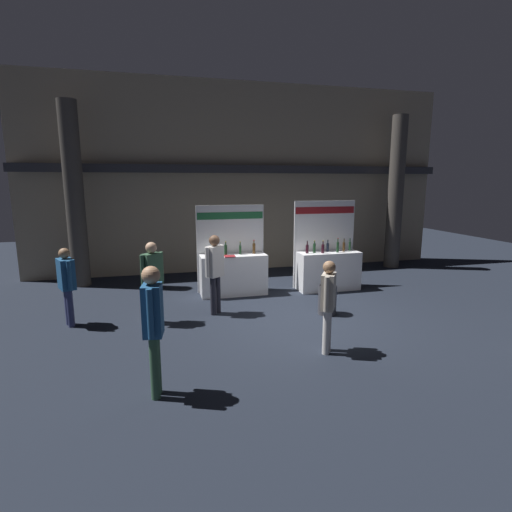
# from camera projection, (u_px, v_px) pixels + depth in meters

# --- Properties ---
(ground_plane) EXTENTS (26.84, 26.84, 0.00)m
(ground_plane) POSITION_uv_depth(u_px,v_px,m) (297.00, 318.00, 8.34)
(ground_plane) COLOR black
(hall_colonnade) EXTENTS (13.42, 1.35, 5.89)m
(hall_colonnade) POSITION_uv_depth(u_px,v_px,m) (245.00, 180.00, 12.47)
(hall_colonnade) COLOR gray
(hall_colonnade) RESTS_ON ground_plane
(exhibitor_booth_0) EXTENTS (1.76, 0.69, 2.27)m
(exhibitor_booth_0) POSITION_uv_depth(u_px,v_px,m) (233.00, 271.00, 10.04)
(exhibitor_booth_0) COLOR white
(exhibitor_booth_0) RESTS_ON ground_plane
(exhibitor_booth_1) EXTENTS (1.73, 0.66, 2.36)m
(exhibitor_booth_1) POSITION_uv_depth(u_px,v_px,m) (328.00, 267.00, 10.50)
(exhibitor_booth_1) COLOR white
(exhibitor_booth_1) RESTS_ON ground_plane
(trash_bin) EXTENTS (0.40, 0.40, 0.64)m
(trash_bin) POSITION_uv_depth(u_px,v_px,m) (327.00, 300.00, 8.55)
(trash_bin) COLOR #38383D
(trash_bin) RESTS_ON ground_plane
(visitor_2) EXTENTS (0.28, 0.49, 1.80)m
(visitor_2) POSITION_uv_depth(u_px,v_px,m) (153.00, 320.00, 5.13)
(visitor_2) COLOR #33563D
(visitor_2) RESTS_ON ground_plane
(visitor_3) EXTENTS (0.41, 0.54, 1.59)m
(visitor_3) POSITION_uv_depth(u_px,v_px,m) (67.00, 280.00, 7.74)
(visitor_3) COLOR navy
(visitor_3) RESTS_ON ground_plane
(visitor_4) EXTENTS (0.37, 0.46, 1.59)m
(visitor_4) POSITION_uv_depth(u_px,v_px,m) (328.00, 300.00, 6.51)
(visitor_4) COLOR silver
(visitor_4) RESTS_ON ground_plane
(visitor_5) EXTENTS (0.44, 0.39, 1.75)m
(visitor_5) POSITION_uv_depth(u_px,v_px,m) (215.00, 268.00, 8.43)
(visitor_5) COLOR #23232D
(visitor_5) RESTS_ON ground_plane
(visitor_6) EXTENTS (0.45, 0.39, 1.69)m
(visitor_6) POSITION_uv_depth(u_px,v_px,m) (153.00, 276.00, 7.86)
(visitor_6) COLOR silver
(visitor_6) RESTS_ON ground_plane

